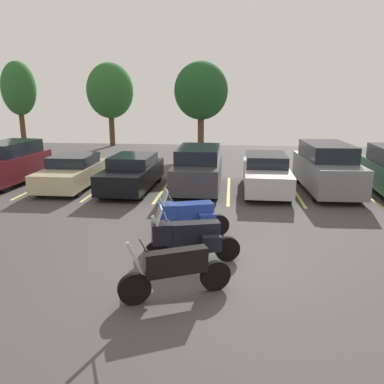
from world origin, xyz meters
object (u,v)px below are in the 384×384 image
Objects in this scene: car_black at (132,173)px; car_grey at (327,168)px; motorcycle_touring at (189,237)px; car_charcoal at (198,169)px; motorcycle_second at (188,215)px; car_silver at (266,173)px; car_maroon at (9,163)px; motorcycle_third at (175,270)px; car_champagne at (72,172)px.

car_grey reaches higher than car_black.
car_charcoal reaches higher than motorcycle_touring.
car_silver is (2.59, 5.74, 0.07)m from motorcycle_second.
motorcycle_third is at bearing -46.21° from car_maroon.
car_black is at bearing -2.01° from car_champagne.
car_champagne is 8.18m from car_silver.
car_maroon is 1.01× the size of car_champagne.
motorcycle_touring is 1.04× the size of motorcycle_third.
motorcycle_second is 0.50× the size of car_charcoal.
car_charcoal is (-0.20, 5.69, 0.21)m from motorcycle_second.
car_grey is at bearing 57.47° from motorcycle_touring.
car_maroon is at bearing 179.40° from car_silver.
motorcycle_second is 3.26m from motorcycle_third.
motorcycle_second reaches higher than car_black.
car_champagne is at bearing 128.91° from motorcycle_touring.
car_black is at bearing 118.58° from motorcycle_second.
car_charcoal is 5.26m from car_grey.
car_silver is (2.38, 7.43, 0.07)m from motorcycle_touring.
car_charcoal reaches higher than car_champagne.
motorcycle_third is 0.50× the size of car_charcoal.
car_champagne is at bearing -177.96° from car_charcoal.
car_charcoal is (2.74, 0.28, 0.18)m from car_black.
motorcycle_second is at bearing -61.42° from car_black.
car_maroon is (-8.83, 7.54, 0.26)m from motorcycle_touring.
car_silver reaches higher than car_black.
motorcycle_third is 9.34m from car_silver.
car_charcoal reaches higher than motorcycle_third.
car_grey is (5.26, 0.23, 0.09)m from car_charcoal.
motorcycle_third is at bearing -118.31° from car_grey.
car_charcoal is at bearing -177.54° from car_grey.
car_grey reaches higher than car_champagne.
car_black is (2.64, -0.09, 0.03)m from car_champagne.
motorcycle_touring is 9.02m from car_grey.
motorcycle_second reaches higher than car_champagne.
motorcycle_second is 0.46× the size of car_black.
motorcycle_second is 6.30m from car_silver.
motorcycle_second is (-0.21, 1.68, 0.00)m from motorcycle_touring.
car_charcoal is at bearing 5.93° from car_black.
car_maroon is 0.92× the size of car_silver.
car_champagne is 0.95× the size of car_black.
car_silver reaches higher than motorcycle_second.
car_black is (-3.16, 7.09, 0.03)m from motorcycle_touring.
car_champagne is (3.04, -0.37, -0.26)m from car_maroon.
motorcycle_second is 0.44× the size of car_silver.
car_maroon is at bearing 175.39° from car_black.
car_grey is (10.64, 0.42, 0.30)m from car_champagne.
car_black is (5.68, -0.46, -0.22)m from car_maroon.
motorcycle_second is at bearing 97.18° from motorcycle_touring.
car_maroon is at bearing 139.50° from motorcycle_touring.
car_maroon is at bearing 178.82° from car_charcoal.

